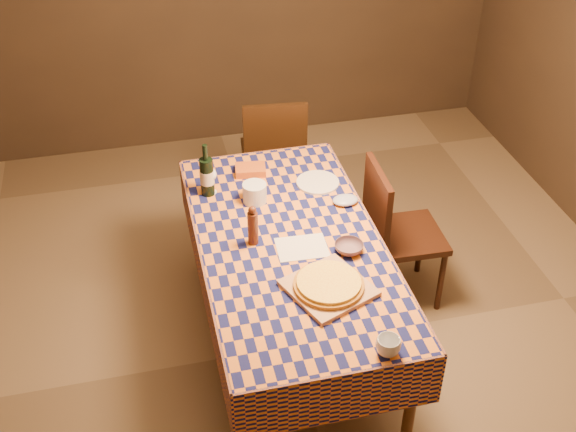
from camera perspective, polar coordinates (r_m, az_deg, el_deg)
The scene contains 16 objects.
room at distance 3.39m, azimuth 0.20°, elevation 5.66°, with size 5.00×5.10×2.70m.
dining_table at distance 3.76m, azimuth 0.18°, elevation -2.97°, with size 0.94×1.84×0.77m.
cutting_board at distance 3.43m, azimuth 3.23°, elevation -5.70°, with size 0.35×0.35×0.02m, color #B27C53.
pizza at distance 3.42m, azimuth 3.24°, elevation -5.36°, with size 0.41×0.41×0.03m.
pepper_mill at distance 3.65m, azimuth -2.80°, elevation -0.81°, with size 0.06×0.06×0.23m.
bowl at distance 3.65m, azimuth 4.84°, elevation -2.50°, with size 0.15×0.15×0.05m, color #5F444F.
wine_glass at distance 4.04m, azimuth -6.21°, elevation 3.20°, with size 0.08×0.08×0.16m.
wine_bottle at distance 4.03m, azimuth -6.42°, elevation 3.17°, with size 0.10×0.10×0.32m.
deli_tub at distance 3.98m, azimuth -2.65°, elevation 1.84°, with size 0.13×0.13×0.11m, color silver.
takeout_container at distance 4.24m, azimuth -2.99°, elevation 3.66°, with size 0.18×0.12×0.04m, color #B14D17.
white_plate at distance 4.15m, azimuth 2.36°, elevation 2.66°, with size 0.25×0.25×0.01m, color silver.
tumbler at distance 3.14m, azimuth 7.92°, elevation -10.16°, with size 0.11×0.11×0.09m, color silver.
flour_patch at distance 3.68m, azimuth 1.11°, elevation -2.50°, with size 0.26×0.20×0.00m, color silver.
flour_bag at distance 3.99m, azimuth 4.56°, elevation 1.27°, with size 0.14×0.11×0.04m, color #9DA6C9.
chair_far at distance 4.95m, azimuth -1.13°, elevation 5.19°, with size 0.46×0.47×0.93m.
chair_right at distance 4.27m, azimuth 8.34°, elevation -0.92°, with size 0.44×0.44×0.93m.
Camera 1 is at (-0.69, -2.83, 3.07)m, focal length 45.00 mm.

